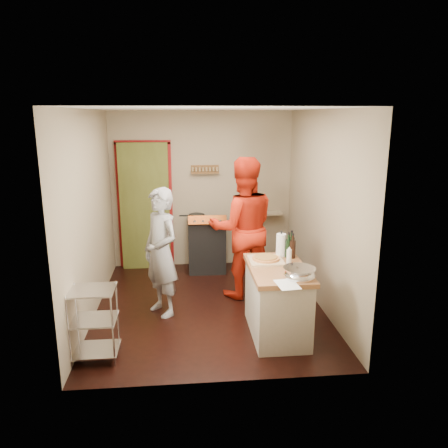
% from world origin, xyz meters
% --- Properties ---
extents(floor, '(3.50, 3.50, 0.00)m').
position_xyz_m(floor, '(0.00, 0.00, 0.00)').
color(floor, black).
rests_on(floor, ground).
extents(back_wall, '(3.00, 0.44, 2.60)m').
position_xyz_m(back_wall, '(-0.64, 1.78, 1.13)').
color(back_wall, gray).
rests_on(back_wall, ground).
extents(left_wall, '(0.04, 3.50, 2.60)m').
position_xyz_m(left_wall, '(-1.50, 0.00, 1.30)').
color(left_wall, gray).
rests_on(left_wall, ground).
extents(right_wall, '(0.04, 3.50, 2.60)m').
position_xyz_m(right_wall, '(1.50, 0.00, 1.30)').
color(right_wall, gray).
rests_on(right_wall, ground).
extents(ceiling, '(3.00, 3.50, 0.02)m').
position_xyz_m(ceiling, '(0.00, 0.00, 2.61)').
color(ceiling, white).
rests_on(ceiling, back_wall).
extents(stove, '(0.60, 0.63, 1.00)m').
position_xyz_m(stove, '(0.05, 1.42, 0.45)').
color(stove, black).
rests_on(stove, ground).
extents(wire_shelving, '(0.48, 0.40, 0.80)m').
position_xyz_m(wire_shelving, '(-1.28, -1.20, 0.44)').
color(wire_shelving, silver).
rests_on(wire_shelving, ground).
extents(island, '(0.66, 1.24, 1.14)m').
position_xyz_m(island, '(0.75, -0.83, 0.45)').
color(island, beige).
rests_on(island, ground).
extents(person_stripe, '(0.68, 0.72, 1.66)m').
position_xyz_m(person_stripe, '(-0.61, -0.15, 0.83)').
color(person_stripe, '#A4A3A8').
rests_on(person_stripe, ground).
extents(person_red, '(1.00, 0.80, 1.98)m').
position_xyz_m(person_red, '(0.50, 0.35, 0.99)').
color(person_red, red).
rests_on(person_red, ground).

